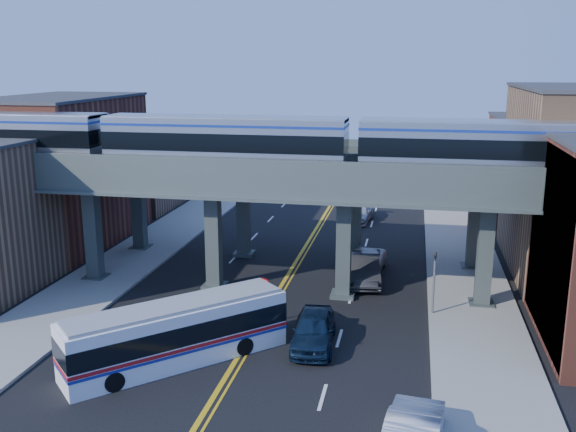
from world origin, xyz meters
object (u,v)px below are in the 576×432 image
transit_train (225,141)px  car_lane_c (364,262)px  car_lane_b (364,269)px  car_lane_a (314,329)px  car_lane_d (359,212)px  transit_bus (177,334)px  stop_sign (263,293)px  traffic_signal (434,276)px

transit_train → car_lane_c: 12.55m
car_lane_b → car_lane_c: (-0.10, 1.87, -0.15)m
transit_train → car_lane_a: 12.69m
car_lane_c → car_lane_d: 14.32m
car_lane_a → car_lane_c: (1.57, 11.81, -0.11)m
transit_bus → transit_train: bearing=48.3°
car_lane_a → car_lane_b: bearing=76.8°
car_lane_a → car_lane_d: size_ratio=0.95×
transit_train → stop_sign: size_ratio=16.92×
transit_train → car_lane_b: transit_train is taller
traffic_signal → car_lane_d: (-5.92, 20.94, -1.53)m
transit_bus → stop_sign: bearing=15.5°
car_lane_b → car_lane_c: 1.88m
transit_bus → car_lane_d: size_ratio=1.75×
traffic_signal → transit_bus: bearing=-145.7°
car_lane_b → car_lane_a: bearing=-107.1°
transit_train → transit_bus: (0.49, -10.08, -7.75)m
traffic_signal → car_lane_d: traffic_signal is taller
stop_sign → car_lane_b: size_ratio=0.49×
transit_train → car_lane_b: (8.13, 2.84, -8.27)m
stop_sign → car_lane_b: stop_sign is taller
car_lane_a → stop_sign: bearing=141.7°
stop_sign → car_lane_d: stop_sign is taller
car_lane_a → car_lane_c: 11.91m
car_lane_a → car_lane_b: size_ratio=0.93×
traffic_signal → car_lane_b: size_ratio=0.76×
transit_train → transit_bus: bearing=-87.2°
traffic_signal → car_lane_c: bearing=122.6°
transit_bus → car_lane_b: (7.64, 12.92, -0.52)m
transit_bus → car_lane_a: transit_bus is taller
traffic_signal → transit_train: bearing=170.8°
car_lane_b → traffic_signal: bearing=-56.6°
transit_train → car_lane_b: size_ratio=8.23×
stop_sign → car_lane_d: bearing=82.9°
stop_sign → car_lane_b: bearing=59.0°
transit_train → stop_sign: transit_train is taller
car_lane_b → car_lane_d: bearing=88.5°
traffic_signal → car_lane_d: bearing=105.8°
stop_sign → transit_bus: (-2.94, -5.08, -0.35)m
traffic_signal → car_lane_d: 21.81m
stop_sign → traffic_signal: (8.90, 3.00, 0.54)m
car_lane_c → car_lane_d: car_lane_d is taller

